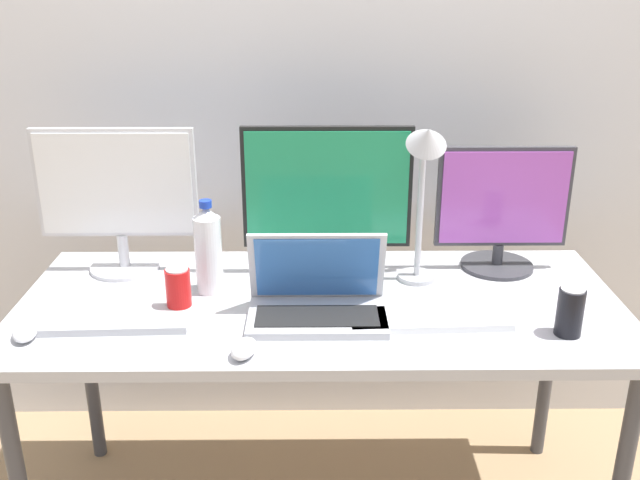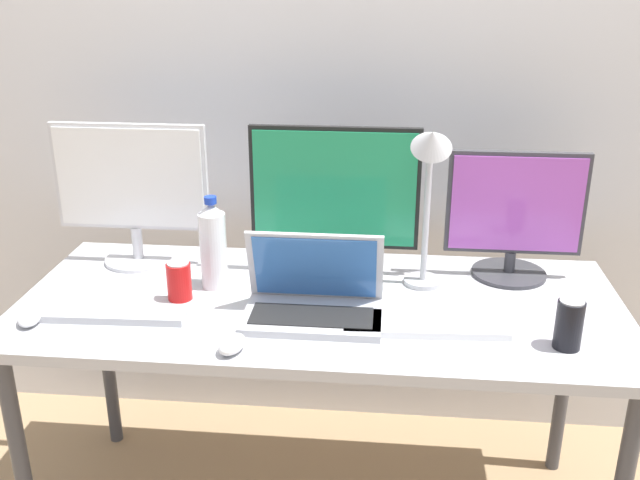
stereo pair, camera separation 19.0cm
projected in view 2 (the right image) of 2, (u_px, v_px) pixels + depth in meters
name	position (u px, v px, depth m)	size (l,w,h in m)	color
wall_back	(338.00, 65.00, 2.31)	(7.00, 0.08, 2.60)	silver
work_desk	(320.00, 321.00, 1.99)	(1.66, 0.72, 0.74)	#424247
monitor_left	(132.00, 188.00, 2.14)	(0.47, 0.21, 0.43)	silver
monitor_center	(334.00, 198.00, 2.06)	(0.49, 0.21, 0.44)	black
monitor_right	(515.00, 216.00, 2.05)	(0.39, 0.22, 0.38)	#38383D
laptop_silver	(313.00, 297.00, 1.86)	(0.36, 0.22, 0.23)	#B7B7BC
keyboard_main	(425.00, 325.00, 1.81)	(0.41, 0.13, 0.02)	white
keyboard_aux	(115.00, 310.00, 1.89)	(0.39, 0.14, 0.02)	#B2B2B7
mouse_by_keyboard	(232.00, 344.00, 1.70)	(0.06, 0.09, 0.04)	silver
mouse_by_laptop	(30.00, 317.00, 1.84)	(0.06, 0.10, 0.03)	silver
water_bottle	(213.00, 246.00, 2.01)	(0.08, 0.08, 0.27)	silver
soda_can_near_keyboard	(179.00, 284.00, 1.92)	(0.07, 0.07, 0.13)	red
soda_can_by_laptop	(569.00, 324.00, 1.70)	(0.07, 0.07, 0.13)	black
desk_lamp	(430.00, 175.00, 1.91)	(0.11, 0.18, 0.50)	#B7B7BC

